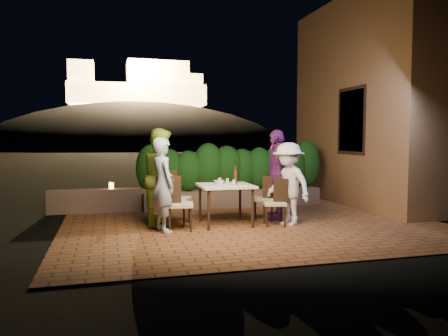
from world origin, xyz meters
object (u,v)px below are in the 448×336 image
object	(u,v)px
diner_white	(288,184)
chair_right_front	(274,202)
chair_left_back	(177,198)
diner_blue	(163,185)
parapet_lamp	(111,186)
diner_green	(162,177)
bowl	(219,182)
beer_bottle	(235,175)
chair_right_back	(263,198)
diner_purple	(277,174)
dining_table	(225,205)
chair_left_front	(180,203)

from	to	relation	value
diner_white	chair_right_front	bearing A→B (deg)	-119.85
chair_left_back	diner_blue	bearing A→B (deg)	-95.06
diner_blue	diner_white	distance (m)	2.30
chair_right_front	diner_white	distance (m)	0.42
chair_right_front	parapet_lamp	xyz separation A→B (m)	(-2.87, 2.35, 0.14)
diner_green	diner_blue	bearing A→B (deg)	-173.34
bowl	diner_white	world-z (taller)	diner_white
diner_green	diner_white	bearing A→B (deg)	-93.23
chair_left_back	diner_green	bearing A→B (deg)	-159.65
diner_green	chair_right_front	bearing A→B (deg)	-94.32
beer_bottle	chair_left_back	size ratio (longest dim) A/B	0.33
chair_right_back	diner_purple	xyz separation A→B (m)	(0.30, 0.05, 0.45)
dining_table	diner_white	bearing A→B (deg)	-16.88
beer_bottle	chair_right_front	size ratio (longest dim) A/B	0.39
bowl	diner_white	bearing A→B (deg)	-29.50
dining_table	chair_left_front	xyz separation A→B (m)	(-0.89, -0.27, 0.10)
diner_green	bowl	bearing A→B (deg)	-76.36
bowl	diner_purple	size ratio (longest dim) A/B	0.11
diner_white	diner_purple	size ratio (longest dim) A/B	0.86
chair_right_front	diner_white	world-z (taller)	diner_white
diner_blue	diner_green	xyz separation A→B (m)	(0.06, 0.58, 0.08)
bowl	chair_left_front	xyz separation A→B (m)	(-0.85, -0.59, -0.30)
dining_table	bowl	xyz separation A→B (m)	(-0.04, 0.31, 0.40)
chair_right_back	parapet_lamp	xyz separation A→B (m)	(-2.86, 1.80, 0.13)
dining_table	chair_right_back	size ratio (longest dim) A/B	1.11
dining_table	chair_right_back	distance (m)	0.87
chair_right_back	diner_purple	bearing A→B (deg)	-147.14
dining_table	diner_white	xyz separation A→B (m)	(1.11, -0.34, 0.39)
chair_right_back	diner_blue	bearing A→B (deg)	37.21
chair_right_front	diner_blue	size ratio (longest dim) A/B	0.53
parapet_lamp	chair_left_back	bearing A→B (deg)	-56.92
chair_right_back	parapet_lamp	bearing A→B (deg)	-9.62
chair_right_front	parapet_lamp	world-z (taller)	chair_right_front
chair_right_front	chair_left_back	bearing A→B (deg)	-6.31
diner_white	beer_bottle	bearing A→B (deg)	-136.45
dining_table	bowl	distance (m)	0.51
dining_table	chair_left_front	distance (m)	0.94
beer_bottle	diner_blue	size ratio (longest dim) A/B	0.21
chair_left_front	chair_right_back	bearing A→B (deg)	25.84
bowl	chair_right_front	distance (m)	1.13
diner_blue	diner_purple	size ratio (longest dim) A/B	0.91
chair_left_front	bowl	bearing A→B (deg)	43.81
diner_purple	parapet_lamp	xyz separation A→B (m)	(-3.16, 1.75, -0.32)
beer_bottle	diner_green	size ratio (longest dim) A/B	0.19
bowl	diner_green	world-z (taller)	diner_green
chair_left_back	chair_right_front	world-z (taller)	chair_left_back
dining_table	beer_bottle	distance (m)	0.58
diner_blue	beer_bottle	bearing A→B (deg)	-93.13
bowl	diner_blue	size ratio (longest dim) A/B	0.12
dining_table	diner_blue	world-z (taller)	diner_blue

